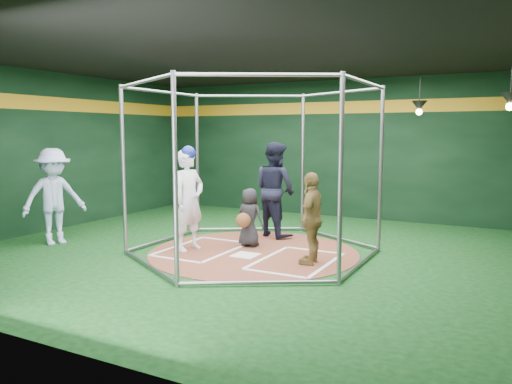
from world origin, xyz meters
The scene contains 13 objects.
room_shell centered at (0.00, 0.01, 1.75)m, with size 10.10×9.10×3.53m.
clay_disc centered at (0.00, 0.00, 0.01)m, with size 3.80×3.80×0.01m, color brown.
home_plate centered at (0.00, -0.30, 0.02)m, with size 0.43×0.43×0.01m, color white.
batter_box_left centered at (-0.95, -0.25, 0.02)m, with size 1.17×1.77×0.01m.
batter_box_right centered at (0.95, -0.25, 0.02)m, with size 1.17×1.77×0.01m.
batting_cage centered at (0.00, 0.00, 1.50)m, with size 4.05×4.67×3.00m.
pendant_lamp_near centered at (2.20, 3.60, 2.74)m, with size 0.34×0.34×0.90m.
pendant_lamp_far centered at (4.00, 2.00, 2.74)m, with size 0.34×0.34×0.90m.
batter_figure centered at (-1.13, -0.39, 0.96)m, with size 0.56×0.74×1.92m.
visitor_leopard centered at (1.22, -0.25, 0.77)m, with size 0.89×0.37×1.52m, color #AF8F4B.
catcher_figure centered at (-0.29, 0.36, 0.57)m, with size 0.55×0.57×1.11m.
umpire centered at (-0.27, 1.47, 1.00)m, with size 0.96×0.74×1.97m, color black.
bystander_blue centered at (-3.77, -1.16, 0.94)m, with size 1.21×0.69×1.87m, color #AEBFE6.
Camera 1 is at (4.16, -7.84, 2.17)m, focal length 35.00 mm.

